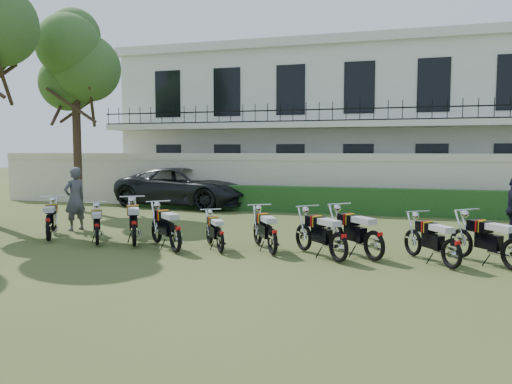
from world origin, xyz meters
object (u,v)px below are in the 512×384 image
Objects in this scene: motorcycle_0 at (48,223)px; motorcycle_8 at (452,246)px; motorcycle_7 at (374,238)px; motorcycle_1 at (97,228)px; motorcycle_3 at (175,232)px; suv at (186,187)px; motorcycle_5 at (273,235)px; motorcycle_6 at (339,240)px; motorcycle_2 at (134,226)px; inspector at (75,199)px; tree_west_near at (76,61)px; motorcycle_4 at (220,236)px.

motorcycle_0 reaches higher than motorcycle_8.
motorcycle_1 is at bearing 137.88° from motorcycle_7.
motorcycle_3 is 9.91m from suv.
motorcycle_6 is at bearing -42.67° from motorcycle_5.
motorcycle_0 is 8.73m from suv.
motorcycle_5 reaches higher than motorcycle_1.
motorcycle_0 is 0.29× the size of suv.
motorcycle_1 is at bearing 127.71° from motorcycle_3.
motorcycle_3 reaches higher than motorcycle_5.
motorcycle_2 is 1.12× the size of motorcycle_8.
inspector is (-10.47, 2.16, 0.48)m from motorcycle_8.
motorcycle_7 is 0.83× the size of inspector.
inspector is at bearing 134.79° from motorcycle_8.
tree_west_near reaches higher than motorcycle_8.
motorcycle_6 is at bearing -35.88° from motorcycle_1.
motorcycle_1 reaches higher than motorcycle_4.
inspector is at bearing 124.88° from motorcycle_7.
suv is at bearing 86.85° from motorcycle_6.
tree_west_near is 11.63m from motorcycle_4.
motorcycle_7 is at bearing -27.02° from tree_west_near.
suv reaches higher than motorcycle_3.
motorcycle_8 is at bearing -123.73° from suv.
motorcycle_2 is (5.91, -6.02, -5.35)m from tree_west_near.
motorcycle_1 is at bearing 66.31° from inspector.
inspector is at bearing -175.99° from suv.
motorcycle_6 is 8.50m from inspector.
motorcycle_4 is 0.24× the size of suv.
motorcycle_5 is at bearing -29.04° from motorcycle_4.
inspector is at bearing 107.04° from motorcycle_3.
motorcycle_3 is at bearing 147.50° from motorcycle_8.
tree_west_near is 4.62× the size of motorcycle_5.
motorcycle_1 is at bearing 145.38° from motorcycle_8.
motorcycle_2 is (0.98, 0.12, 0.07)m from motorcycle_1.
motorcycle_0 is 1.11× the size of motorcycle_1.
motorcycle_1 is at bearing -51.24° from tree_west_near.
motorcycle_2 reaches higher than motorcycle_8.
motorcycle_6 is 0.80× the size of inspector.
motorcycle_7 is at bearing -127.60° from suv.
tree_west_near is at bearing 116.62° from motorcycle_5.
suv is (-0.02, 8.73, 0.33)m from motorcycle_0.
motorcycle_3 is at bearing -40.63° from motorcycle_1.
motorcycle_4 is (1.01, 0.28, -0.09)m from motorcycle_3.
motorcycle_0 is at bearing 148.49° from motorcycle_2.
inspector reaches higher than motorcycle_3.
inspector is (2.83, -4.14, -4.93)m from tree_west_near.
motorcycle_4 is (2.33, -0.11, -0.11)m from motorcycle_2.
motorcycle_7 is at bearing -32.77° from motorcycle_1.
motorcycle_6 reaches higher than motorcycle_4.
motorcycle_4 is at bearing 89.75° from inspector.
inspector is at bearing 133.23° from motorcycle_5.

